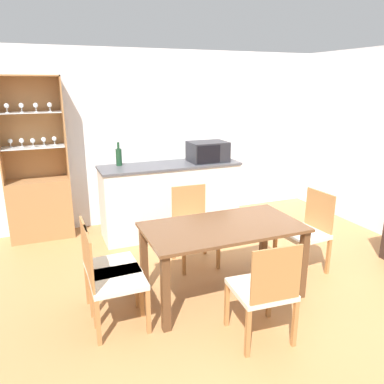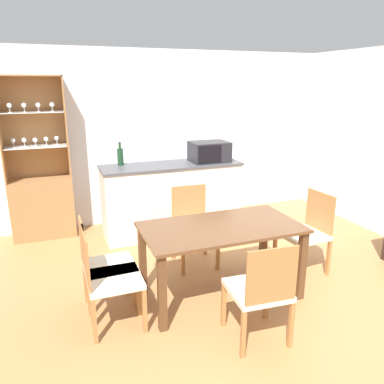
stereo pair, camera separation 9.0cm
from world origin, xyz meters
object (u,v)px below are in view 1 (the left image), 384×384
(dining_chair_side_right_far, at_px, (306,231))
(dining_chair_head_far, at_px, (194,226))
(dining_table, at_px, (223,236))
(dining_chair_side_left_near, at_px, (112,279))
(display_cabinet, at_px, (39,195))
(wine_bottle, at_px, (119,156))
(dining_chair_head_near, at_px, (264,290))
(dining_chair_side_left_far, at_px, (107,266))
(microwave, at_px, (208,152))

(dining_chair_side_right_far, distance_m, dining_chair_head_far, 1.28)
(dining_table, height_order, dining_chair_side_left_near, dining_chair_side_left_near)
(display_cabinet, relative_size, dining_chair_head_far, 2.39)
(dining_chair_side_right_far, xyz_separation_m, dining_chair_head_far, (-1.12, 0.63, 0.00))
(display_cabinet, xyz_separation_m, wine_bottle, (1.05, -0.33, 0.52))
(display_cabinet, xyz_separation_m, dining_chair_head_near, (1.65, -3.02, -0.14))
(dining_chair_head_far, xyz_separation_m, wine_bottle, (-0.61, 1.16, 0.66))
(display_cabinet, distance_m, wine_bottle, 1.21)
(dining_chair_side_left_far, relative_size, microwave, 1.73)
(dining_table, bearing_deg, wine_bottle, 107.54)
(dining_chair_head_far, distance_m, dining_chair_side_left_near, 1.43)
(dining_chair_head_near, distance_m, microwave, 2.66)
(dining_chair_head_near, bearing_deg, dining_table, 93.96)
(microwave, height_order, wine_bottle, wine_bottle)
(dining_chair_head_far, xyz_separation_m, dining_chair_head_near, (-0.01, -1.52, 0.00))
(dining_chair_side_left_near, bearing_deg, microwave, 137.35)
(dining_chair_side_left_far, relative_size, wine_bottle, 2.88)
(display_cabinet, height_order, dining_chair_side_right_far, display_cabinet)
(display_cabinet, relative_size, wine_bottle, 6.87)
(dining_chair_head_near, distance_m, wine_bottle, 2.83)
(dining_chair_head_far, height_order, dining_chair_side_left_far, same)
(dining_chair_head_near, xyz_separation_m, dining_chair_side_left_near, (-1.11, 0.64, 0.00))
(dining_chair_side_left_far, height_order, wine_bottle, wine_bottle)
(dining_chair_head_far, height_order, microwave, microwave)
(display_cabinet, relative_size, dining_chair_side_right_far, 2.39)
(dining_chair_head_far, distance_m, microwave, 1.33)
(dining_chair_head_near, relative_size, dining_chair_side_left_far, 1.00)
(dining_table, height_order, dining_chair_head_far, dining_chair_head_far)
(dining_table, relative_size, dining_chair_side_left_far, 1.69)
(dining_table, bearing_deg, dining_chair_side_right_far, 6.49)
(dining_chair_head_near, height_order, dining_chair_side_left_near, same)
(microwave, bearing_deg, wine_bottle, 170.96)
(dining_chair_side_left_far, distance_m, wine_bottle, 1.99)
(dining_chair_head_far, relative_size, wine_bottle, 2.88)
(dining_chair_head_near, bearing_deg, display_cabinet, 122.94)
(dining_chair_head_near, xyz_separation_m, microwave, (0.62, 2.49, 0.68))
(display_cabinet, xyz_separation_m, dining_chair_side_left_far, (0.54, -2.13, -0.14))
(dining_table, relative_size, dining_chair_side_right_far, 1.69)
(microwave, bearing_deg, dining_chair_head_near, -103.90)
(dining_chair_side_right_far, height_order, wine_bottle, wine_bottle)
(dining_chair_side_right_far, relative_size, wine_bottle, 2.88)
(dining_chair_side_left_far, bearing_deg, dining_chair_side_right_far, 88.29)
(dining_chair_side_right_far, distance_m, dining_chair_head_near, 1.43)
(microwave, bearing_deg, dining_chair_side_left_near, -133.02)
(display_cabinet, height_order, dining_chair_side_left_near, display_cabinet)
(wine_bottle, bearing_deg, dining_chair_side_right_far, -46.18)
(dining_table, distance_m, dining_chair_head_far, 0.78)
(wine_bottle, bearing_deg, dining_chair_head_near, -77.31)
(dining_chair_side_right_far, relative_size, dining_chair_side_left_far, 1.00)
(wine_bottle, bearing_deg, dining_table, -72.46)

